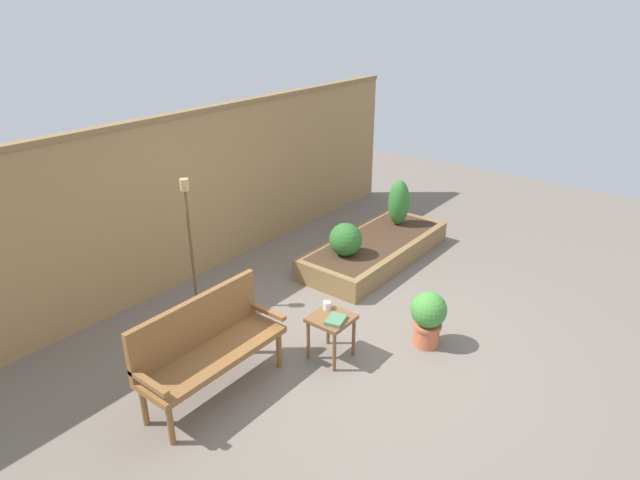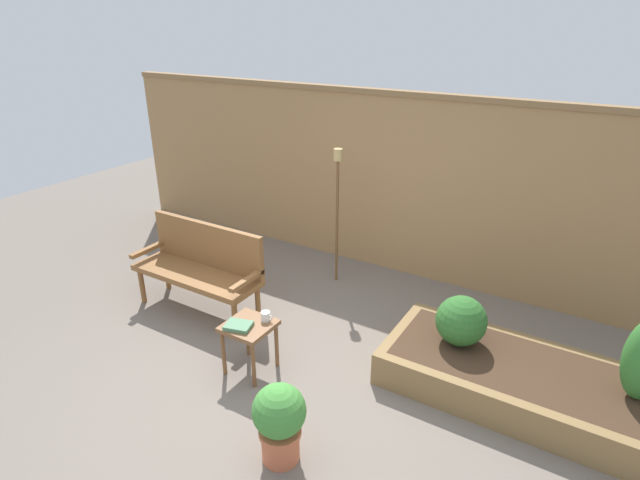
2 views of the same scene
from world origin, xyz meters
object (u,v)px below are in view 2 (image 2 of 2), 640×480
at_px(book_on_table, 238,326).
at_px(tiki_torch, 337,192).
at_px(cup_on_table, 266,316).
at_px(shrub_near_bench, 461,321).
at_px(side_table, 249,332).
at_px(potted_boxwood, 279,420).
at_px(garden_bench, 201,262).

distance_m(book_on_table, tiki_torch, 2.05).
bearing_deg(tiki_torch, book_on_table, -85.46).
relative_size(cup_on_table, shrub_near_bench, 0.27).
relative_size(side_table, tiki_torch, 0.30).
xyz_separation_m(cup_on_table, potted_boxwood, (0.71, -0.79, -0.17)).
distance_m(cup_on_table, tiki_torch, 1.86).
bearing_deg(cup_on_table, book_on_table, -122.13).
relative_size(cup_on_table, tiki_torch, 0.07).
height_order(garden_bench, shrub_near_bench, garden_bench).
bearing_deg(tiki_torch, garden_bench, -125.38).
relative_size(garden_bench, side_table, 3.00).
distance_m(side_table, book_on_table, 0.14).
bearing_deg(cup_on_table, shrub_near_bench, 29.20).
height_order(cup_on_table, book_on_table, cup_on_table).
relative_size(cup_on_table, book_on_table, 0.53).
bearing_deg(potted_boxwood, shrub_near_bench, 64.78).
xyz_separation_m(cup_on_table, shrub_near_bench, (1.46, 0.82, -0.00)).
relative_size(side_table, cup_on_table, 4.14).
height_order(book_on_table, potted_boxwood, potted_boxwood).
bearing_deg(garden_bench, cup_on_table, -21.35).
relative_size(garden_bench, cup_on_table, 12.43).
bearing_deg(side_table, shrub_near_bench, 31.19).
height_order(cup_on_table, tiki_torch, tiki_torch).
height_order(garden_bench, book_on_table, garden_bench).
bearing_deg(side_table, book_on_table, -114.57).
distance_m(book_on_table, potted_boxwood, 1.03).
bearing_deg(cup_on_table, garden_bench, 158.65).
distance_m(garden_bench, cup_on_table, 1.28).
xyz_separation_m(shrub_near_bench, tiki_torch, (-1.75, 0.93, 0.59)).
bearing_deg(tiki_torch, side_table, -84.05).
relative_size(garden_bench, tiki_torch, 0.90).
bearing_deg(garden_bench, side_table, -28.18).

